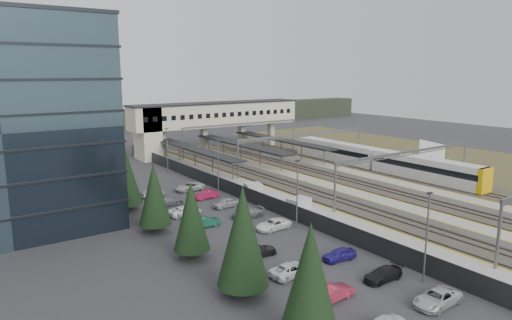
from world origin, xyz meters
TOP-DOWN VIEW (x-y plane):
  - ground at (0.00, 0.00)m, footprint 220.00×220.00m
  - conifer_row at (-22.00, -3.86)m, footprint 4.42×49.82m
  - car_park at (-13.40, -5.86)m, footprint 10.53×44.56m
  - lampposts at (-8.00, 1.25)m, footprint 0.50×53.25m
  - fence at (-6.50, 5.00)m, footprint 0.08×90.00m
  - relay_cabin_near at (-4.62, -4.36)m, footprint 2.90×2.27m
  - relay_cabin_far at (-4.68, 5.73)m, footprint 2.71×2.44m
  - rail_corridor at (9.34, 5.00)m, footprint 34.00×90.00m
  - canopies at (7.00, 27.00)m, footprint 23.10×30.00m
  - footbridge at (7.70, 42.00)m, footprint 40.40×6.40m
  - gantries at (12.00, 3.00)m, footprint 28.40×62.28m
  - train at (24.00, 7.42)m, footprint 2.97×41.25m
  - billboard at (29.31, 0.10)m, footprint 2.29×6.37m
  - scrub_east at (45.00, 5.00)m, footprint 34.00×120.00m
  - treeline_far at (23.81, 92.28)m, footprint 170.00×19.00m

SIDE VIEW (x-z plane):
  - ground at x=0.00m, z-range 0.00..0.00m
  - scrub_east at x=45.00m, z-range 0.00..0.06m
  - rail_corridor at x=9.34m, z-range -0.17..0.75m
  - car_park at x=-13.40m, z-range -0.04..1.25m
  - fence at x=-6.50m, z-range 0.00..2.00m
  - relay_cabin_far at x=-4.68m, z-range 0.00..2.10m
  - relay_cabin_near at x=-4.62m, z-range 0.00..2.25m
  - train at x=24.00m, z-range 0.26..3.99m
  - treeline_far at x=23.81m, z-range -0.55..6.45m
  - canopies at x=7.00m, z-range 2.28..5.56m
  - billboard at x=29.31m, z-range 1.05..6.85m
  - lampposts at x=-8.00m, z-range 0.30..8.37m
  - conifer_row at x=-22.00m, z-range 0.09..9.59m
  - gantries at x=12.00m, z-range 2.41..9.58m
  - footbridge at x=7.70m, z-range 2.33..13.53m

